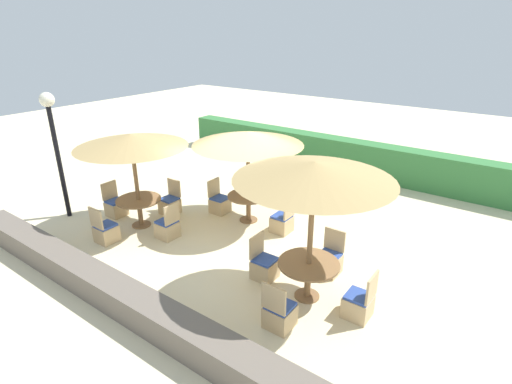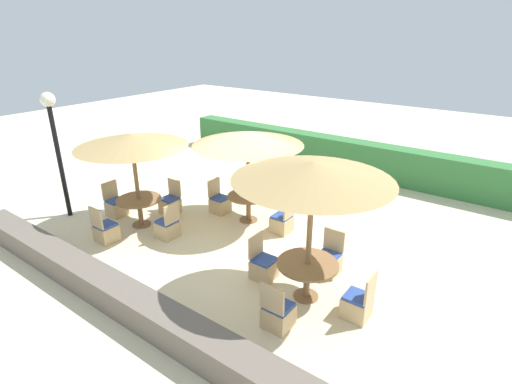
# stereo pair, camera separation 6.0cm
# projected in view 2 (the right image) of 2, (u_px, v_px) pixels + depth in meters

# --- Properties ---
(ground_plane) EXTENTS (40.00, 40.00, 0.00)m
(ground_plane) POSITION_uv_depth(u_px,v_px,m) (242.00, 232.00, 10.03)
(ground_plane) COLOR beige
(hedge_row) EXTENTS (13.00, 0.70, 1.18)m
(hedge_row) POSITION_uv_depth(u_px,v_px,m) (342.00, 155.00, 14.07)
(hedge_row) COLOR #387A3D
(hedge_row) RESTS_ON ground_plane
(stone_border) EXTENTS (10.00, 0.56, 0.54)m
(stone_border) POSITION_uv_depth(u_px,v_px,m) (119.00, 296.00, 7.23)
(stone_border) COLOR #6B6056
(stone_border) RESTS_ON ground_plane
(lamp_post) EXTENTS (0.36, 0.36, 3.32)m
(lamp_post) POSITION_uv_depth(u_px,v_px,m) (54.00, 131.00, 10.06)
(lamp_post) COLOR black
(lamp_post) RESTS_ON ground_plane
(parasol_center) EXTENTS (2.78, 2.78, 2.41)m
(parasol_center) POSITION_uv_depth(u_px,v_px,m) (248.00, 139.00, 9.81)
(parasol_center) COLOR olive
(parasol_center) RESTS_ON ground_plane
(round_table_center) EXTENTS (1.09, 1.09, 0.73)m
(round_table_center) POSITION_uv_depth(u_px,v_px,m) (248.00, 200.00, 10.44)
(round_table_center) COLOR olive
(round_table_center) RESTS_ON ground_plane
(patio_chair_center_west) EXTENTS (0.46, 0.46, 0.93)m
(patio_chair_center_west) POSITION_uv_depth(u_px,v_px,m) (220.00, 203.00, 11.05)
(patio_chair_center_west) COLOR tan
(patio_chair_center_west) RESTS_ON ground_plane
(patio_chair_center_east) EXTENTS (0.46, 0.46, 0.93)m
(patio_chair_center_east) POSITION_uv_depth(u_px,v_px,m) (282.00, 222.00, 9.96)
(patio_chair_center_east) COLOR tan
(patio_chair_center_east) RESTS_ON ground_plane
(parasol_front_left) EXTENTS (2.70, 2.70, 2.44)m
(parasol_front_left) POSITION_uv_depth(u_px,v_px,m) (131.00, 140.00, 9.54)
(parasol_front_left) COLOR olive
(parasol_front_left) RESTS_ON ground_plane
(round_table_front_left) EXTENTS (1.13, 1.13, 0.74)m
(round_table_front_left) POSITION_uv_depth(u_px,v_px,m) (139.00, 204.00, 10.18)
(round_table_front_left) COLOR olive
(round_table_front_left) RESTS_ON ground_plane
(patio_chair_front_left_east) EXTENTS (0.46, 0.46, 0.93)m
(patio_chair_front_left_east) POSITION_uv_depth(u_px,v_px,m) (168.00, 227.00, 9.71)
(patio_chair_front_left_east) COLOR tan
(patio_chair_front_left_east) RESTS_ON ground_plane
(patio_chair_front_left_north) EXTENTS (0.46, 0.46, 0.93)m
(patio_chair_front_left_north) POSITION_uv_depth(u_px,v_px,m) (170.00, 204.00, 11.01)
(patio_chair_front_left_north) COLOR tan
(patio_chair_front_left_north) RESTS_ON ground_plane
(patio_chair_front_left_west) EXTENTS (0.46, 0.46, 0.93)m
(patio_chair_front_left_west) POSITION_uv_depth(u_px,v_px,m) (116.00, 206.00, 10.87)
(patio_chair_front_left_west) COLOR tan
(patio_chair_front_left_west) RESTS_ON ground_plane
(patio_chair_front_left_south) EXTENTS (0.46, 0.46, 0.93)m
(patio_chair_front_left_south) POSITION_uv_depth(u_px,v_px,m) (106.00, 231.00, 9.53)
(patio_chair_front_left_south) COLOR tan
(patio_chair_front_left_south) RESTS_ON ground_plane
(parasol_front_right) EXTENTS (2.79, 2.79, 2.71)m
(parasol_front_right) POSITION_uv_depth(u_px,v_px,m) (313.00, 172.00, 6.67)
(parasol_front_right) COLOR olive
(parasol_front_right) RESTS_ON ground_plane
(round_table_front_right) EXTENTS (1.15, 1.15, 0.75)m
(round_table_front_right) POSITION_uv_depth(u_px,v_px,m) (307.00, 270.00, 7.41)
(round_table_front_right) COLOR olive
(round_table_front_right) RESTS_ON ground_plane
(patio_chair_front_right_north) EXTENTS (0.46, 0.46, 0.93)m
(patio_chair_front_right_north) POSITION_uv_depth(u_px,v_px,m) (328.00, 262.00, 8.29)
(patio_chair_front_right_north) COLOR tan
(patio_chair_front_right_north) RESTS_ON ground_plane
(patio_chair_front_right_east) EXTENTS (0.46, 0.46, 0.93)m
(patio_chair_front_right_east) POSITION_uv_depth(u_px,v_px,m) (358.00, 304.00, 7.01)
(patio_chair_front_right_east) COLOR tan
(patio_chair_front_right_east) RESTS_ON ground_plane
(patio_chair_front_right_west) EXTENTS (0.46, 0.46, 0.93)m
(patio_chair_front_right_west) POSITION_uv_depth(u_px,v_px,m) (263.00, 266.00, 8.13)
(patio_chair_front_right_west) COLOR tan
(patio_chair_front_right_west) RESTS_ON ground_plane
(patio_chair_front_right_south) EXTENTS (0.46, 0.46, 0.93)m
(patio_chair_front_right_south) POSITION_uv_depth(u_px,v_px,m) (278.00, 314.00, 6.78)
(patio_chair_front_right_south) COLOR tan
(patio_chair_front_right_south) RESTS_ON ground_plane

